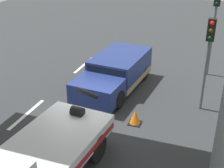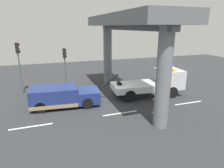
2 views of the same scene
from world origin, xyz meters
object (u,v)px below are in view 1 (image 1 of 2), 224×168
traffic_cone_orange (135,117)px  traffic_light_far (209,45)px  traffic_light_near (215,14)px  towed_van_green (116,73)px

traffic_cone_orange → traffic_light_far: bearing=131.4°
traffic_light_near → traffic_cone_orange: traffic_light_near is taller
towed_van_green → traffic_light_near: size_ratio=1.15×
traffic_light_far → traffic_cone_orange: 4.18m
traffic_light_near → traffic_cone_orange: size_ratio=7.69×
traffic_light_far → traffic_cone_orange: size_ratio=6.67×
traffic_light_near → traffic_cone_orange: (6.13, -2.41, -3.10)m
towed_van_green → traffic_light_near: (-3.18, 4.26, 2.61)m
towed_van_green → traffic_light_near: 5.92m
traffic_light_near → traffic_cone_orange: 7.28m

